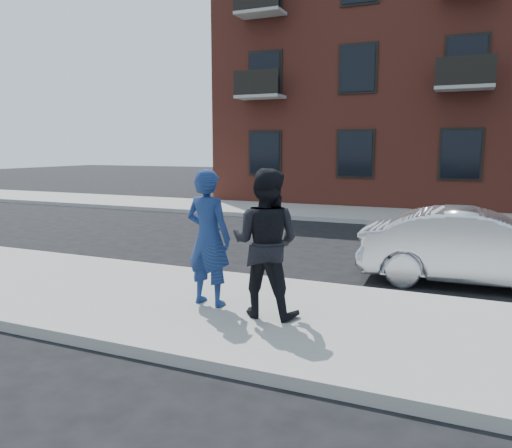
% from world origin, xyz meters
% --- Properties ---
extents(ground, '(100.00, 100.00, 0.00)m').
position_xyz_m(ground, '(0.00, 0.00, 0.00)').
color(ground, black).
rests_on(ground, ground).
extents(near_sidewalk, '(50.00, 3.50, 0.15)m').
position_xyz_m(near_sidewalk, '(0.00, -0.25, 0.07)').
color(near_sidewalk, gray).
rests_on(near_sidewalk, ground).
extents(near_curb, '(50.00, 0.10, 0.15)m').
position_xyz_m(near_curb, '(0.00, 1.55, 0.07)').
color(near_curb, '#999691').
rests_on(near_curb, ground).
extents(far_sidewalk, '(50.00, 3.50, 0.15)m').
position_xyz_m(far_sidewalk, '(0.00, 11.25, 0.07)').
color(far_sidewalk, gray).
rests_on(far_sidewalk, ground).
extents(far_curb, '(50.00, 0.10, 0.15)m').
position_xyz_m(far_curb, '(0.00, 9.45, 0.07)').
color(far_curb, '#999691').
rests_on(far_curb, ground).
extents(silver_sedan, '(4.18, 1.64, 1.35)m').
position_xyz_m(silver_sedan, '(0.76, 3.01, 0.68)').
color(silver_sedan, silver).
rests_on(silver_sedan, ground).
extents(man_hoodie, '(0.78, 0.57, 1.99)m').
position_xyz_m(man_hoodie, '(-2.88, -0.25, 1.14)').
color(man_hoodie, navy).
rests_on(man_hoodie, near_sidewalk).
extents(man_peacoat, '(1.01, 0.80, 2.01)m').
position_xyz_m(man_peacoat, '(-1.94, -0.36, 1.16)').
color(man_peacoat, black).
rests_on(man_peacoat, near_sidewalk).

